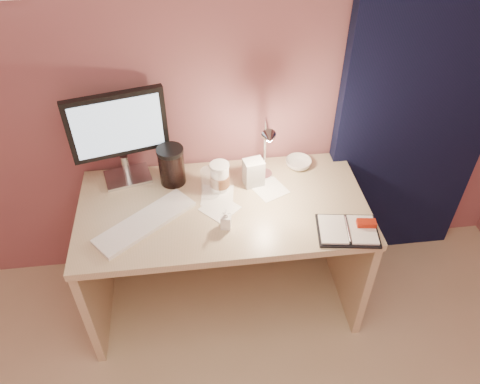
{
  "coord_description": "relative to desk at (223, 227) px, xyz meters",
  "views": [
    {
      "loc": [
        -0.12,
        -0.28,
        2.27
      ],
      "look_at": [
        0.08,
        1.33,
        0.85
      ],
      "focal_mm": 35.0,
      "sensor_mm": 36.0,
      "label": 1
    }
  ],
  "objects": [
    {
      "name": "paper_a",
      "position": [
        0.25,
        0.01,
        0.23
      ],
      "size": [
        0.2,
        0.2,
        0.0
      ],
      "primitive_type": "cube",
      "rotation": [
        0.0,
        0.0,
        0.43
      ],
      "color": "white",
      "rests_on": "desk"
    },
    {
      "name": "dark_jar",
      "position": [
        -0.23,
        0.14,
        0.32
      ],
      "size": [
        0.13,
        0.13,
        0.18
      ],
      "primitive_type": "cylinder",
      "color": "black",
      "rests_on": "desk"
    },
    {
      "name": "lotion_bottle",
      "position": [
        0.0,
        -0.22,
        0.28
      ],
      "size": [
        0.05,
        0.06,
        0.1
      ],
      "primitive_type": "imported",
      "rotation": [
        0.0,
        0.0,
        -0.22
      ],
      "color": "white",
      "rests_on": "desk"
    },
    {
      "name": "keyboard",
      "position": [
        -0.37,
        -0.16,
        0.24
      ],
      "size": [
        0.48,
        0.42,
        0.02
      ],
      "primitive_type": "cube",
      "rotation": [
        0.0,
        0.0,
        0.67
      ],
      "color": "white",
      "rests_on": "desk"
    },
    {
      "name": "paper_b",
      "position": [
        -0.02,
        -0.0,
        0.23
      ],
      "size": [
        0.18,
        0.18,
        0.0
      ],
      "primitive_type": "cube",
      "rotation": [
        0.0,
        0.0,
        -0.15
      ],
      "color": "white",
      "rests_on": "desk"
    },
    {
      "name": "clear_cup",
      "position": [
        -0.05,
        0.01,
        0.3
      ],
      "size": [
        0.09,
        0.09,
        0.15
      ],
      "primitive_type": "cylinder",
      "color": "white",
      "rests_on": "desk"
    },
    {
      "name": "desk_lamp",
      "position": [
        0.24,
        0.03,
        0.46
      ],
      "size": [
        0.09,
        0.23,
        0.37
      ],
      "rotation": [
        0.0,
        0.0,
        -0.07
      ],
      "color": "silver",
      "rests_on": "desk"
    },
    {
      "name": "product_box",
      "position": [
        0.17,
        0.07,
        0.3
      ],
      "size": [
        0.11,
        0.09,
        0.14
      ],
      "primitive_type": "cube",
      "rotation": [
        0.0,
        0.0,
        0.2
      ],
      "color": "#BBBBB7",
      "rests_on": "desk"
    },
    {
      "name": "monitor",
      "position": [
        -0.47,
        0.19,
        0.52
      ],
      "size": [
        0.46,
        0.21,
        0.5
      ],
      "rotation": [
        0.0,
        0.0,
        0.24
      ],
      "color": "silver",
      "rests_on": "desk"
    },
    {
      "name": "planner",
      "position": [
        0.55,
        -0.32,
        0.24
      ],
      "size": [
        0.3,
        0.24,
        0.04
      ],
      "rotation": [
        0.0,
        0.0,
        -0.15
      ],
      "color": "black",
      "rests_on": "desk"
    },
    {
      "name": "paper_c",
      "position": [
        -0.02,
        -0.1,
        0.23
      ],
      "size": [
        0.21,
        0.21,
        0.0
      ],
      "primitive_type": "cube",
      "rotation": [
        0.0,
        0.0,
        0.74
      ],
      "color": "white",
      "rests_on": "desk"
    },
    {
      "name": "room",
      "position": [
        0.95,
        0.24,
        0.63
      ],
      "size": [
        3.5,
        3.5,
        3.5
      ],
      "color": "#C6B28E",
      "rests_on": "ground"
    },
    {
      "name": "coffee_cup",
      "position": [
        -0.0,
        0.05,
        0.3
      ],
      "size": [
        0.1,
        0.1,
        0.16
      ],
      "color": "white",
      "rests_on": "desk"
    },
    {
      "name": "bowl",
      "position": [
        0.43,
        0.18,
        0.25
      ],
      "size": [
        0.17,
        0.17,
        0.04
      ],
      "primitive_type": "imported",
      "rotation": [
        0.0,
        0.0,
        0.32
      ],
      "color": "silver",
      "rests_on": "desk"
    },
    {
      "name": "desk",
      "position": [
        0.0,
        0.0,
        0.0
      ],
      "size": [
        1.4,
        0.7,
        0.73
      ],
      "color": "#CFB692",
      "rests_on": "ground"
    }
  ]
}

